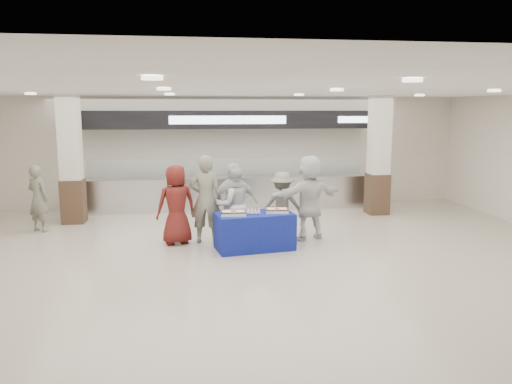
{
  "coord_description": "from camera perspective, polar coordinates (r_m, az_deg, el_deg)",
  "views": [
    {
      "loc": [
        -1.14,
        -8.67,
        2.83
      ],
      "look_at": [
        0.29,
        1.6,
        1.11
      ],
      "focal_mm": 35.0,
      "sensor_mm": 36.0,
      "label": 1
    }
  ],
  "objects": [
    {
      "name": "chef_short",
      "position": [
        10.69,
        -2.5,
        -1.23
      ],
      "size": [
        1.04,
        0.52,
        1.71
      ],
      "primitive_type": "imported",
      "rotation": [
        0.0,
        0.0,
        3.24
      ],
      "color": "silver",
      "rests_on": "ground"
    },
    {
      "name": "sheet_cake_right",
      "position": [
        10.23,
        2.4,
        -2.06
      ],
      "size": [
        0.49,
        0.4,
        0.1
      ],
      "color": "white",
      "rests_on": "display_table"
    },
    {
      "name": "ground",
      "position": [
        9.19,
        -0.39,
        -8.53
      ],
      "size": [
        14.0,
        14.0,
        0.0
      ],
      "primitive_type": "plane",
      "color": "beige",
      "rests_on": "ground"
    },
    {
      "name": "serving_line",
      "position": [
        14.21,
        -3.24,
        2.64
      ],
      "size": [
        8.7,
        0.85,
        2.8
      ],
      "color": "silver",
      "rests_on": "ground"
    },
    {
      "name": "chef_tall",
      "position": [
        10.7,
        -2.61,
        -1.47
      ],
      "size": [
        0.9,
        0.77,
        1.63
      ],
      "primitive_type": "imported",
      "rotation": [
        0.0,
        0.0,
        3.35
      ],
      "color": "silver",
      "rests_on": "ground"
    },
    {
      "name": "column_left",
      "position": [
        13.25,
        -20.37,
        3.19
      ],
      "size": [
        0.55,
        0.55,
        3.2
      ],
      "color": "#3B281B",
      "rests_on": "ground"
    },
    {
      "name": "sheet_cake_left",
      "position": [
        9.96,
        -2.59,
        -2.36
      ],
      "size": [
        0.51,
        0.41,
        0.1
      ],
      "color": "white",
      "rests_on": "display_table"
    },
    {
      "name": "soldier_bg",
      "position": [
        12.67,
        -23.64,
        -0.67
      ],
      "size": [
        0.69,
        0.62,
        1.57
      ],
      "primitive_type": "imported",
      "rotation": [
        0.0,
        0.0,
        2.58
      ],
      "color": "slate",
      "rests_on": "ground"
    },
    {
      "name": "civilian_maroon",
      "position": [
        10.65,
        -9.1,
        -1.43
      ],
      "size": [
        0.94,
        0.74,
        1.7
      ],
      "primitive_type": "imported",
      "rotation": [
        0.0,
        0.0,
        3.41
      ],
      "color": "maroon",
      "rests_on": "ground"
    },
    {
      "name": "cupcake_tray",
      "position": [
        10.15,
        -0.51,
        -2.26
      ],
      "size": [
        0.39,
        0.33,
        0.06
      ],
      "color": "#B6B6BB",
      "rests_on": "display_table"
    },
    {
      "name": "civilian_white",
      "position": [
        10.96,
        6.12,
        -0.61
      ],
      "size": [
        1.82,
        1.09,
        1.87
      ],
      "primitive_type": "imported",
      "rotation": [
        0.0,
        0.0,
        3.48
      ],
      "color": "white",
      "rests_on": "ground"
    },
    {
      "name": "column_right",
      "position": [
        13.92,
        13.83,
        3.78
      ],
      "size": [
        0.55,
        0.55,
        3.2
      ],
      "color": "#3B281B",
      "rests_on": "ground"
    },
    {
      "name": "soldier_b",
      "position": [
        11.11,
        2.99,
        -1.48
      ],
      "size": [
        1.02,
        0.68,
        1.47
      ],
      "primitive_type": "imported",
      "rotation": [
        0.0,
        0.0,
        2.99
      ],
      "color": "slate",
      "rests_on": "ground"
    },
    {
      "name": "display_table",
      "position": [
        10.21,
        -0.17,
        -4.5
      ],
      "size": [
        1.65,
        1.01,
        0.75
      ],
      "primitive_type": "cube",
      "rotation": [
        0.0,
        0.0,
        0.16
      ],
      "color": "navy",
      "rests_on": "ground"
    },
    {
      "name": "soldier_a",
      "position": [
        10.64,
        -5.77,
        -0.84
      ],
      "size": [
        0.76,
        0.56,
        1.89
      ],
      "primitive_type": "imported",
      "rotation": [
        0.0,
        0.0,
        2.98
      ],
      "color": "slate",
      "rests_on": "ground"
    }
  ]
}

